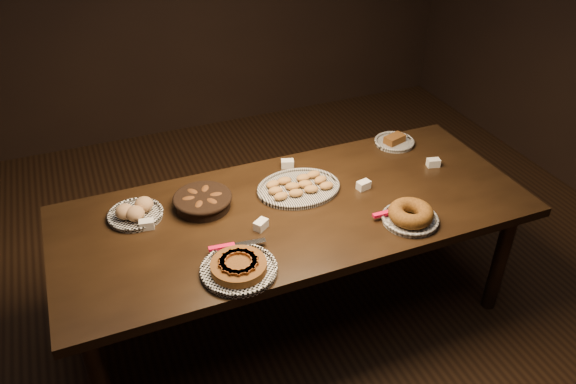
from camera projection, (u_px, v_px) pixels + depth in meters
name	position (u px, v px, depth m)	size (l,w,h in m)	color
ground	(295.00, 312.00, 3.27)	(5.00, 5.00, 0.00)	black
buffet_table	(295.00, 219.00, 2.89)	(2.40, 1.00, 0.75)	black
apple_tart_plate	(239.00, 267.00, 2.44)	(0.35, 0.34, 0.06)	white
madeleine_platter	(299.00, 187.00, 2.97)	(0.45, 0.36, 0.05)	black
bundt_cake_plate	(410.00, 215.00, 2.73)	(0.31, 0.29, 0.09)	black
croissant_basket	(203.00, 200.00, 2.83)	(0.36, 0.36, 0.07)	black
bread_roll_plate	(135.00, 212.00, 2.76)	(0.27, 0.27, 0.09)	white
loaf_plate	(394.00, 141.00, 3.38)	(0.24, 0.24, 0.06)	black
tent_cards	(304.00, 190.00, 2.94)	(1.69, 0.54, 0.04)	white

